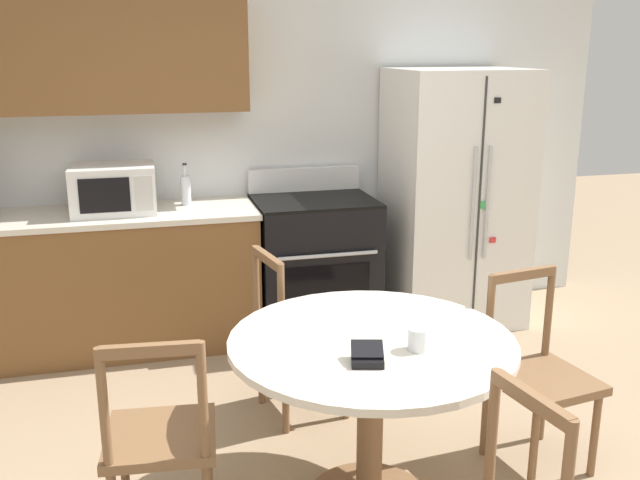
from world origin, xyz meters
The scene contains 12 objects.
back_wall centered at (-0.30, 2.59, 1.45)m, with size 5.20×0.44×2.60m.
kitchen_counter centered at (-1.11, 2.29, 0.45)m, with size 2.21×0.64×0.90m.
refrigerator centered at (1.39, 2.22, 0.88)m, with size 0.88×0.75×1.75m.
oven_range centered at (0.40, 2.26, 0.47)m, with size 0.79×0.68×1.08m.
microwave centered at (-0.88, 2.29, 1.05)m, with size 0.50×0.40×0.29m.
counter_bottle centered at (-0.43, 2.38, 1.00)m, with size 0.06×0.06×0.27m.
dining_table centered at (0.14, 0.32, 0.61)m, with size 1.17×1.17×0.76m.
dining_chair_far centered at (0.02, 1.16, 0.43)m, with size 0.49×0.49×0.90m.
dining_chair_right centered at (0.98, 0.42, 0.43)m, with size 0.48×0.48×0.90m.
dining_chair_left centered at (-0.72, 0.31, 0.43)m, with size 0.46×0.46×0.90m.
candle_glass centered at (0.28, 0.17, 0.80)m, with size 0.08×0.08×0.09m.
wallet centered at (0.05, 0.11, 0.79)m, with size 0.15×0.15×0.07m.
Camera 1 is at (-0.74, -2.21, 1.90)m, focal length 40.00 mm.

